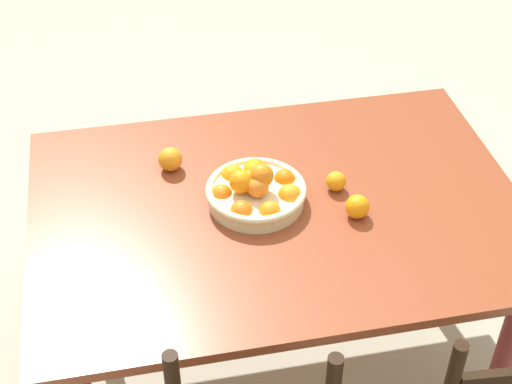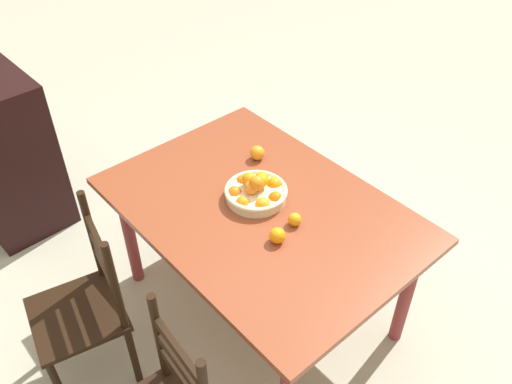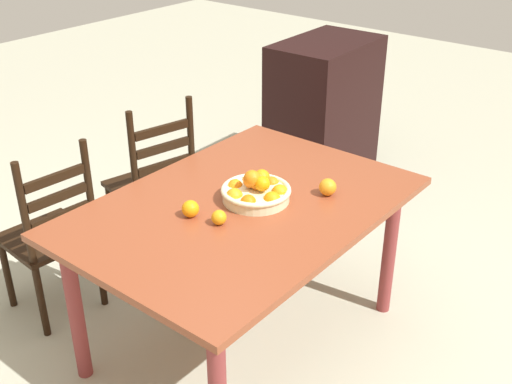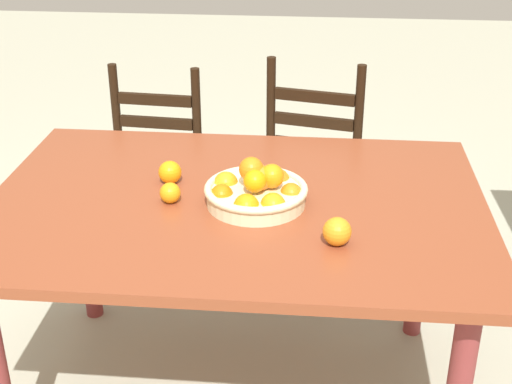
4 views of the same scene
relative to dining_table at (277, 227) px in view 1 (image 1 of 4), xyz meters
The scene contains 6 objects.
ground_plane 0.67m from the dining_table, ahead, with size 12.00×12.00×0.00m, color #ADAD96.
dining_table is the anchor object (origin of this frame).
fruit_bowl 0.15m from the dining_table, 21.75° to the right, with size 0.31×0.31×0.15m.
orange_loose_0 0.41m from the dining_table, 38.82° to the right, with size 0.08×0.08×0.08m, color orange.
orange_loose_1 0.23m from the dining_table, 169.24° to the right, with size 0.06×0.06×0.06m, color orange.
orange_loose_2 0.28m from the dining_table, 156.09° to the left, with size 0.07×0.07×0.07m, color orange.
Camera 1 is at (0.42, 1.74, 2.30)m, focal length 53.73 mm.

